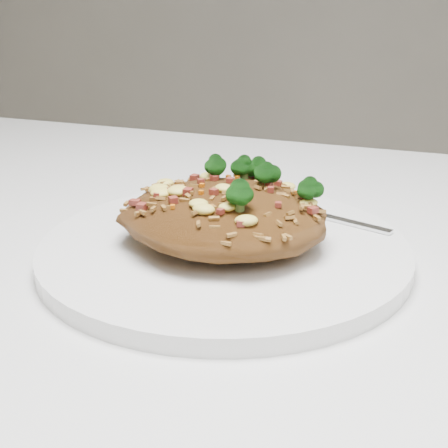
% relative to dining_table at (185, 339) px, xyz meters
% --- Properties ---
extents(dining_table, '(1.20, 0.80, 0.75)m').
position_rel_dining_table_xyz_m(dining_table, '(0.00, 0.00, 0.00)').
color(dining_table, silver).
rests_on(dining_table, ground).
extents(plate, '(0.29, 0.29, 0.01)m').
position_rel_dining_table_xyz_m(plate, '(0.04, -0.01, 0.10)').
color(plate, white).
rests_on(plate, dining_table).
extents(fried_rice, '(0.16, 0.15, 0.06)m').
position_rel_dining_table_xyz_m(fried_rice, '(0.04, -0.01, 0.13)').
color(fried_rice, brown).
rests_on(fried_rice, plate).
extents(fork, '(0.16, 0.07, 0.00)m').
position_rel_dining_table_xyz_m(fork, '(0.10, 0.07, 0.11)').
color(fork, silver).
rests_on(fork, plate).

